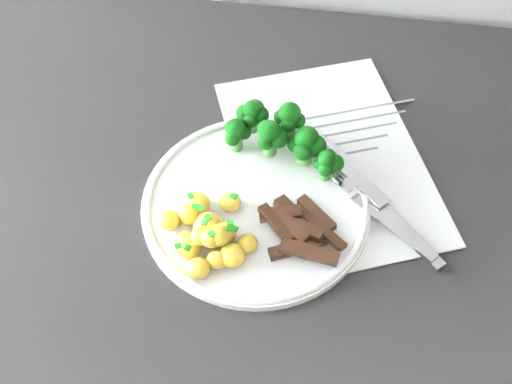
{
  "coord_description": "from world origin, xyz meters",
  "views": [
    {
      "loc": [
        -0.11,
        1.21,
        1.53
      ],
      "look_at": [
        -0.17,
        1.62,
        0.96
      ],
      "focal_mm": 44.52,
      "sensor_mm": 36.0,
      "label": 1
    }
  ],
  "objects": [
    {
      "name": "counter",
      "position": [
        -0.11,
        1.66,
        0.47
      ],
      "size": [
        2.48,
        0.62,
        0.93
      ],
      "color": "black",
      "rests_on": "ground"
    },
    {
      "name": "plate",
      "position": [
        -0.17,
        1.62,
        0.94
      ],
      "size": [
        0.26,
        0.26,
        0.01
      ],
      "color": "white",
      "rests_on": "counter"
    },
    {
      "name": "knife",
      "position": [
        -0.02,
        1.62,
        0.94
      ],
      "size": [
        0.16,
        0.16,
        0.02
      ],
      "color": "#B9B8BD",
      "rests_on": "plate"
    },
    {
      "name": "broccoli",
      "position": [
        -0.15,
        1.69,
        0.98
      ],
      "size": [
        0.14,
        0.09,
        0.06
      ],
      "color": "#306223",
      "rests_on": "plate"
    },
    {
      "name": "potatoes",
      "position": [
        -0.21,
        1.56,
        0.95
      ],
      "size": [
        0.11,
        0.11,
        0.04
      ],
      "color": "gold",
      "rests_on": "plate"
    },
    {
      "name": "recipe_paper",
      "position": [
        -0.1,
        1.7,
        0.93
      ],
      "size": [
        0.32,
        0.37,
        0.0
      ],
      "color": "white",
      "rests_on": "counter"
    },
    {
      "name": "beef_strips",
      "position": [
        -0.12,
        1.58,
        0.95
      ],
      "size": [
        0.1,
        0.09,
        0.02
      ],
      "color": "black",
      "rests_on": "plate"
    },
    {
      "name": "fork",
      "position": [
        -0.04,
        1.62,
        0.95
      ],
      "size": [
        0.14,
        0.13,
        0.02
      ],
      "color": "#B9B8BD",
      "rests_on": "plate"
    }
  ]
}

